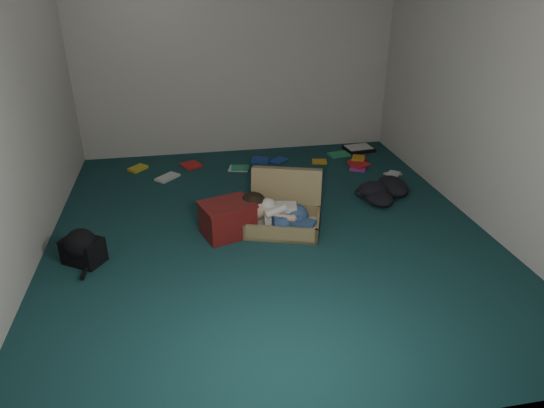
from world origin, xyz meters
name	(u,v)px	position (x,y,z in m)	size (l,w,h in m)	color
floor	(269,230)	(0.00, 0.00, 0.00)	(4.50, 4.50, 0.00)	#143A3B
wall_back	(236,51)	(0.00, 2.25, 1.30)	(4.50, 4.50, 0.00)	silver
wall_front	(365,218)	(0.00, -2.25, 1.30)	(4.50, 4.50, 0.00)	silver
wall_left	(9,104)	(-2.00, 0.00, 1.30)	(4.50, 4.50, 0.00)	silver
wall_right	(489,83)	(2.00, 0.00, 1.30)	(4.50, 4.50, 0.00)	silver
suitcase	(284,209)	(0.17, 0.12, 0.15)	(0.85, 0.84, 0.50)	olive
person	(277,213)	(0.07, -0.03, 0.19)	(0.68, 0.52, 0.31)	beige
maroon_bin	(228,219)	(-0.38, 0.00, 0.16)	(0.55, 0.49, 0.32)	#601513
backpack	(83,250)	(-1.62, -0.25, 0.12)	(0.40, 0.32, 0.24)	black
clothing_pile	(383,193)	(1.31, 0.44, 0.08)	(0.49, 0.40, 0.16)	black
paper_tray	(359,149)	(1.58, 1.95, 0.03)	(0.40, 0.32, 0.05)	black
book_scatter	(284,167)	(0.46, 1.51, 0.01)	(3.21, 1.49, 0.02)	gold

